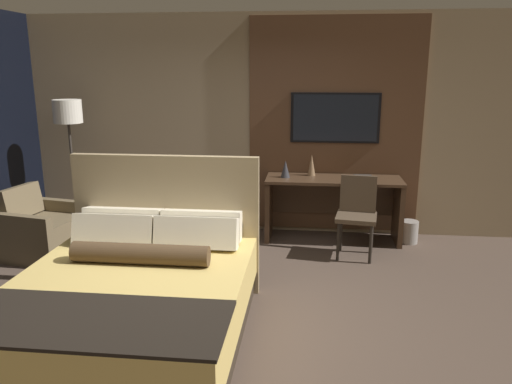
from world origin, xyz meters
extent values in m
plane|color=#4C3D33|center=(0.00, 0.00, 0.00)|extent=(16.00, 16.00, 0.00)
cube|color=tan|center=(0.00, 2.60, 1.40)|extent=(7.20, 0.06, 2.80)
cube|color=brown|center=(1.00, 2.56, 1.40)|extent=(2.17, 0.03, 2.70)
cube|color=#33281E|center=(-0.66, -0.46, 0.11)|extent=(1.70, 2.00, 0.22)
cube|color=tan|center=(-0.66, -0.46, 0.39)|extent=(1.75, 2.07, 0.35)
cube|color=black|center=(-0.66, -1.13, 0.58)|extent=(1.77, 0.72, 0.02)
cube|color=#998460|center=(-0.66, 0.61, 0.67)|extent=(1.79, 0.08, 1.34)
cube|color=beige|center=(-1.03, 0.47, 0.71)|extent=(0.74, 0.23, 0.31)
cube|color=beige|center=(-0.28, 0.47, 0.71)|extent=(0.74, 0.23, 0.31)
cube|color=beige|center=(-1.03, 0.26, 0.71)|extent=(0.74, 0.25, 0.32)
cube|color=beige|center=(-0.28, 0.26, 0.71)|extent=(0.74, 0.25, 0.32)
cylinder|color=#4C3823|center=(-0.66, -0.15, 0.65)|extent=(1.14, 0.17, 0.17)
cube|color=#422D1E|center=(1.00, 2.24, 0.78)|extent=(1.67, 0.58, 0.03)
cube|color=#422D1E|center=(0.19, 2.24, 0.38)|extent=(0.06, 0.52, 0.76)
cube|color=#422D1E|center=(1.81, 2.24, 0.38)|extent=(0.06, 0.52, 0.76)
cube|color=#422D1E|center=(1.00, 2.51, 0.46)|extent=(1.55, 0.02, 0.38)
cube|color=black|center=(1.00, 2.52, 1.51)|extent=(1.11, 0.04, 0.63)
cube|color=black|center=(1.00, 2.50, 1.51)|extent=(1.05, 0.01, 0.58)
cube|color=#4C3D2D|center=(1.24, 1.67, 0.47)|extent=(0.50, 0.49, 0.05)
cube|color=#4C3D2D|center=(1.27, 1.85, 0.71)|extent=(0.42, 0.16, 0.42)
cylinder|color=black|center=(1.04, 1.53, 0.22)|extent=(0.04, 0.04, 0.45)
cylinder|color=black|center=(1.39, 1.48, 0.22)|extent=(0.04, 0.04, 0.45)
cylinder|color=black|center=(1.09, 1.87, 0.22)|extent=(0.04, 0.04, 0.45)
cylinder|color=black|center=(1.44, 1.82, 0.22)|extent=(0.04, 0.04, 0.45)
cube|color=brown|center=(-2.34, 1.34, 0.22)|extent=(0.83, 0.70, 0.44)
cube|color=brown|center=(-2.63, 1.39, 0.62)|extent=(0.30, 0.60, 0.38)
cube|color=brown|center=(-2.40, 1.00, 0.29)|extent=(0.74, 0.23, 0.58)
cube|color=brown|center=(-2.28, 1.67, 0.29)|extent=(0.74, 0.23, 0.58)
cylinder|color=#282623|center=(-2.22, 1.93, 0.01)|extent=(0.28, 0.28, 0.03)
cylinder|color=#332D28|center=(-2.22, 1.93, 0.76)|extent=(0.03, 0.03, 1.52)
cylinder|color=silver|center=(-2.22, 1.93, 1.62)|extent=(0.34, 0.34, 0.28)
cone|color=#846647|center=(0.72, 2.38, 0.93)|extent=(0.10, 0.10, 0.27)
cone|color=#333338|center=(0.40, 2.23, 0.91)|extent=(0.12, 0.12, 0.21)
cube|color=#332D28|center=(1.36, 2.30, 0.81)|extent=(0.23, 0.16, 0.03)
cylinder|color=gray|center=(1.95, 2.24, 0.14)|extent=(0.22, 0.22, 0.28)
camera|label=1|loc=(0.70, -3.85, 2.13)|focal=35.00mm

